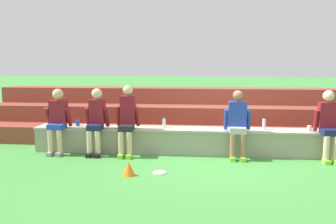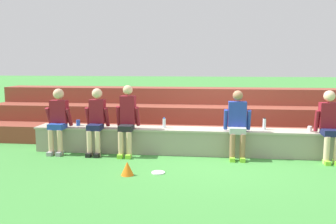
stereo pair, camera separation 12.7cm
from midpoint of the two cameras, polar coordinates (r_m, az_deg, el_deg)
name	(u,v)px [view 1 (the left image)]	position (r m, az deg, el deg)	size (l,w,h in m)	color
ground_plane	(222,157)	(7.45, 8.14, -7.16)	(80.00, 80.00, 0.00)	#428E3D
stone_seating_wall	(222,141)	(7.63, 8.11, -4.58)	(8.06, 0.56, 0.54)	gray
brick_bleachers	(219,119)	(9.32, 7.73, -1.05)	(11.96, 2.22, 1.24)	brown
person_far_left	(58,118)	(7.91, -17.70, -0.99)	(0.54, 0.52, 1.38)	#DBAD89
person_left_of_center	(96,119)	(7.64, -11.90, -1.12)	(0.50, 0.58, 1.39)	beige
person_center	(127,118)	(7.46, -7.03, -1.04)	(0.49, 0.58, 1.46)	#DBAD89
person_right_of_center	(238,122)	(7.28, 10.58, -1.60)	(0.54, 0.51, 1.37)	#996B4C
person_far_right	(329,123)	(7.65, 23.89, -1.62)	(0.52, 0.59, 1.39)	beige
water_bottle_near_left	(264,124)	(7.70, 14.66, -1.82)	(0.07, 0.07, 0.25)	silver
water_bottle_mid_right	(164,123)	(7.63, -1.10, -1.77)	(0.07, 0.07, 0.22)	silver
plastic_cup_right_end	(78,123)	(8.12, -14.70, -1.71)	(0.08, 0.08, 0.13)	blue
plastic_cup_left_end	(309,128)	(7.81, 21.22, -2.45)	(0.09, 0.09, 0.11)	white
frisbee	(159,173)	(6.36, -1.95, -9.67)	(0.24, 0.24, 0.02)	white
sports_cone	(129,169)	(6.25, -6.88, -9.00)	(0.22, 0.22, 0.24)	orange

